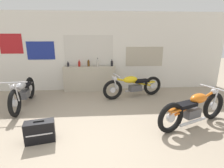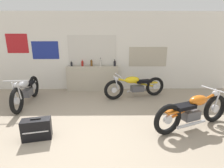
# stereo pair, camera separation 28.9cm
# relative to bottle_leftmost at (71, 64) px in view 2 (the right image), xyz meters

# --- Properties ---
(ground_plane) EXTENTS (24.00, 24.00, 0.00)m
(ground_plane) POSITION_rel_bottle_leftmost_xyz_m (0.83, -3.39, -0.99)
(ground_plane) COLOR gray
(wall_back) EXTENTS (10.00, 0.07, 2.80)m
(wall_back) POSITION_rel_bottle_leftmost_xyz_m (0.83, 0.16, 0.41)
(wall_back) COLOR silver
(wall_back) RESTS_ON ground_plane
(sill_counter) EXTENTS (1.87, 0.28, 0.91)m
(sill_counter) POSITION_rel_bottle_leftmost_xyz_m (0.75, -0.02, -0.54)
(sill_counter) COLOR #B7AD99
(sill_counter) RESTS_ON ground_plane
(bottle_leftmost) EXTENTS (0.08, 0.08, 0.18)m
(bottle_leftmost) POSITION_rel_bottle_leftmost_xyz_m (0.00, 0.00, 0.00)
(bottle_leftmost) COLOR black
(bottle_leftmost) RESTS_ON sill_counter
(bottle_left_center) EXTENTS (0.08, 0.08, 0.23)m
(bottle_left_center) POSITION_rel_bottle_leftmost_xyz_m (0.40, 0.00, 0.02)
(bottle_left_center) COLOR maroon
(bottle_left_center) RESTS_ON sill_counter
(bottle_center) EXTENTS (0.08, 0.08, 0.27)m
(bottle_center) POSITION_rel_bottle_leftmost_xyz_m (0.73, 0.00, 0.04)
(bottle_center) COLOR #5B3814
(bottle_center) RESTS_ON sill_counter
(bottle_right_center) EXTENTS (0.08, 0.08, 0.30)m
(bottle_right_center) POSITION_rel_bottle_leftmost_xyz_m (1.06, -0.04, 0.05)
(bottle_right_center) COLOR #B7B2A8
(bottle_right_center) RESTS_ON sill_counter
(bottle_rightmost) EXTENTS (0.09, 0.09, 0.24)m
(bottle_rightmost) POSITION_rel_bottle_leftmost_xyz_m (1.57, -0.01, 0.03)
(bottle_rightmost) COLOR black
(bottle_rightmost) RESTS_ON sill_counter
(motorcycle_silver) EXTENTS (0.64, 2.03, 0.87)m
(motorcycle_silver) POSITION_rel_bottle_leftmost_xyz_m (-1.09, -1.36, -0.58)
(motorcycle_silver) COLOR black
(motorcycle_silver) RESTS_ON ground_plane
(motorcycle_orange) EXTENTS (1.95, 0.97, 0.84)m
(motorcycle_orange) POSITION_rel_bottle_leftmost_xyz_m (3.22, -2.81, -0.59)
(motorcycle_orange) COLOR black
(motorcycle_orange) RESTS_ON ground_plane
(motorcycle_yellow) EXTENTS (2.05, 0.78, 0.80)m
(motorcycle_yellow) POSITION_rel_bottle_leftmost_xyz_m (2.22, -0.84, -0.60)
(motorcycle_yellow) COLOR black
(motorcycle_yellow) RESTS_ON ground_plane
(hard_case_black) EXTENTS (0.59, 0.36, 0.44)m
(hard_case_black) POSITION_rel_bottle_leftmost_xyz_m (-0.06, -3.21, -0.78)
(hard_case_black) COLOR black
(hard_case_black) RESTS_ON ground_plane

